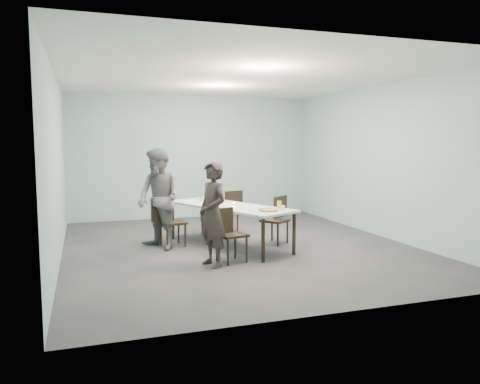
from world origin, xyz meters
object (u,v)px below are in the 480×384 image
object	(u,v)px
pizza	(268,210)
water_tumbler	(283,208)
chair_near_left	(227,231)
tealight	(233,204)
beer_glass	(279,205)
chair_far_right	(229,209)
table	(229,208)
chair_near_right	(277,216)
side_plate	(261,207)
chair_far_left	(169,219)
diner_near	(213,214)
amber_tumbler	(201,199)
diner_far	(159,199)

from	to	relation	value
pizza	water_tumbler	bearing A→B (deg)	-5.04
chair_near_left	tealight	world-z (taller)	chair_near_left
beer_glass	chair_far_right	bearing A→B (deg)	96.95
tealight	table	bearing A→B (deg)	144.60
chair_near_right	side_plate	bearing A→B (deg)	8.77
pizza	water_tumbler	size ratio (longest dim) A/B	3.78
chair_far_right	beer_glass	xyz separation A→B (m)	(0.25, -2.01, 0.32)
pizza	chair_far_right	bearing A→B (deg)	90.19
tealight	chair_far_left	bearing A→B (deg)	161.75
chair_near_right	side_plate	distance (m)	0.76
chair_near_left	pizza	xyz separation A→B (m)	(0.76, 0.17, 0.27)
chair_near_right	side_plate	xyz separation A→B (m)	(-0.51, -0.49, 0.25)
beer_glass	tealight	distance (m)	0.96
table	chair_near_right	bearing A→B (deg)	-0.59
chair_far_right	chair_far_left	bearing A→B (deg)	16.93
chair_far_left	side_plate	size ratio (longest dim) A/B	4.83
beer_glass	water_tumbler	distance (m)	0.12
chair_far_right	diner_near	world-z (taller)	diner_near
diner_near	pizza	size ratio (longest dim) A/B	4.69
table	chair_near_right	world-z (taller)	chair_near_right
chair_far_right	water_tumbler	size ratio (longest dim) A/B	9.67
water_tumbler	table	bearing A→B (deg)	124.09
table	amber_tumbler	xyz separation A→B (m)	(-0.32, 0.73, 0.10)
side_plate	chair_near_left	bearing A→B (deg)	-143.55
water_tumbler	tealight	xyz separation A→B (m)	(-0.57, 0.89, -0.02)
table	diner_far	xyz separation A→B (m)	(-1.22, 0.19, 0.19)
diner_near	pizza	distance (m)	1.06
table	diner_far	size ratio (longest dim) A/B	1.54
chair_near_right	diner_far	distance (m)	2.21
diner_far	amber_tumbler	xyz separation A→B (m)	(0.90, 0.54, -0.10)
amber_tumbler	pizza	bearing A→B (deg)	-66.59
chair_far_right	pizza	world-z (taller)	chair_far_right
side_plate	chair_far_left	bearing A→B (deg)	150.81
diner_far	side_plate	world-z (taller)	diner_far
chair_far_right	diner_near	size ratio (longest dim) A/B	0.55
diner_far	tealight	distance (m)	1.32
side_plate	diner_far	bearing A→B (deg)	157.25
diner_far	water_tumbler	xyz separation A→B (m)	(1.86, -1.13, -0.09)
table	chair_near_left	xyz separation A→B (m)	(-0.37, -1.09, -0.19)
tealight	beer_glass	bearing A→B (deg)	-54.19
table	tealight	world-z (taller)	tealight
chair_far_left	chair_near_right	bearing A→B (deg)	-18.83
chair_near_left	pizza	size ratio (longest dim) A/B	2.56
diner_near	water_tumbler	xyz separation A→B (m)	(1.27, 0.27, -0.00)
chair_far_left	side_plate	xyz separation A→B (m)	(1.46, -0.82, 0.25)
chair_near_left	tealight	bearing A→B (deg)	53.52
side_plate	beer_glass	size ratio (longest dim) A/B	1.20
chair_near_left	chair_near_right	world-z (taller)	same
amber_tumbler	chair_near_left	bearing A→B (deg)	-91.34
side_plate	amber_tumbler	world-z (taller)	amber_tumbler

